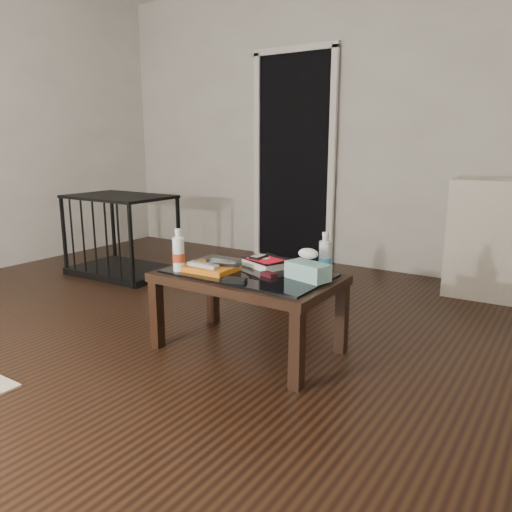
# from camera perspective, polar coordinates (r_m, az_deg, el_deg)

# --- Properties ---
(ground) EXTENTS (5.00, 5.00, 0.00)m
(ground) POSITION_cam_1_polar(r_m,az_deg,el_deg) (3.05, -12.49, -9.98)
(ground) COLOR black
(ground) RESTS_ON ground
(room_shell) EXTENTS (5.00, 5.00, 5.00)m
(room_shell) POSITION_cam_1_polar(r_m,az_deg,el_deg) (2.85, -14.19, 21.62)
(room_shell) COLOR beige
(room_shell) RESTS_ON ground
(doorway) EXTENTS (0.90, 0.08, 2.07)m
(doorway) POSITION_cam_1_polar(r_m,az_deg,el_deg) (5.03, 4.39, 11.23)
(doorway) COLOR black
(doorway) RESTS_ON ground
(coffee_table) EXTENTS (1.00, 0.60, 0.46)m
(coffee_table) POSITION_cam_1_polar(r_m,az_deg,el_deg) (2.80, -0.93, -3.14)
(coffee_table) COLOR black
(coffee_table) RESTS_ON ground
(pet_crate) EXTENTS (0.92, 0.64, 0.71)m
(pet_crate) POSITION_cam_1_polar(r_m,az_deg,el_deg) (4.64, -15.06, 0.81)
(pet_crate) COLOR black
(pet_crate) RESTS_ON ground
(magazines) EXTENTS (0.29, 0.22, 0.03)m
(magazines) POSITION_cam_1_polar(r_m,az_deg,el_deg) (2.82, -5.28, -1.40)
(magazines) COLOR #C86612
(magazines) RESTS_ON coffee_table
(remote_silver) EXTENTS (0.20, 0.06, 0.02)m
(remote_silver) POSITION_cam_1_polar(r_m,az_deg,el_deg) (2.79, -6.08, -0.99)
(remote_silver) COLOR #AAAAAF
(remote_silver) RESTS_ON magazines
(remote_black_front) EXTENTS (0.21, 0.11, 0.02)m
(remote_black_front) POSITION_cam_1_polar(r_m,az_deg,el_deg) (2.81, -3.80, -0.87)
(remote_black_front) COLOR black
(remote_black_front) RESTS_ON magazines
(remote_black_back) EXTENTS (0.20, 0.06, 0.02)m
(remote_black_back) POSITION_cam_1_polar(r_m,az_deg,el_deg) (2.85, -3.90, -0.68)
(remote_black_back) COLOR black
(remote_black_back) RESTS_ON magazines
(textbook) EXTENTS (0.31, 0.28, 0.05)m
(textbook) POSITION_cam_1_polar(r_m,az_deg,el_deg) (2.90, 1.24, -0.76)
(textbook) COLOR black
(textbook) RESTS_ON coffee_table
(dvd_mailers) EXTENTS (0.23, 0.20, 0.01)m
(dvd_mailers) POSITION_cam_1_polar(r_m,az_deg,el_deg) (2.88, 1.02, -0.31)
(dvd_mailers) COLOR red
(dvd_mailers) RESTS_ON textbook
(ipod) EXTENTS (0.07, 0.10, 0.02)m
(ipod) POSITION_cam_1_polar(r_m,az_deg,el_deg) (2.89, 0.28, -0.06)
(ipod) COLOR black
(ipod) RESTS_ON dvd_mailers
(flip_phone) EXTENTS (0.10, 0.07, 0.02)m
(flip_phone) POSITION_cam_1_polar(r_m,az_deg,el_deg) (2.69, 1.47, -2.12)
(flip_phone) COLOR black
(flip_phone) RESTS_ON coffee_table
(wallet) EXTENTS (0.14, 0.11, 0.02)m
(wallet) POSITION_cam_1_polar(r_m,az_deg,el_deg) (2.58, -2.47, -2.79)
(wallet) COLOR black
(wallet) RESTS_ON coffee_table
(water_bottle_left) EXTENTS (0.07, 0.07, 0.24)m
(water_bottle_left) POSITION_cam_1_polar(r_m,az_deg,el_deg) (2.82, -8.85, 0.69)
(water_bottle_left) COLOR silver
(water_bottle_left) RESTS_ON coffee_table
(water_bottle_right) EXTENTS (0.08, 0.08, 0.24)m
(water_bottle_right) POSITION_cam_1_polar(r_m,az_deg,el_deg) (2.71, 7.89, 0.21)
(water_bottle_right) COLOR silver
(water_bottle_right) RESTS_ON coffee_table
(tissue_box) EXTENTS (0.25, 0.17, 0.09)m
(tissue_box) POSITION_cam_1_polar(r_m,az_deg,el_deg) (2.64, 5.95, -1.73)
(tissue_box) COLOR teal
(tissue_box) RESTS_ON coffee_table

